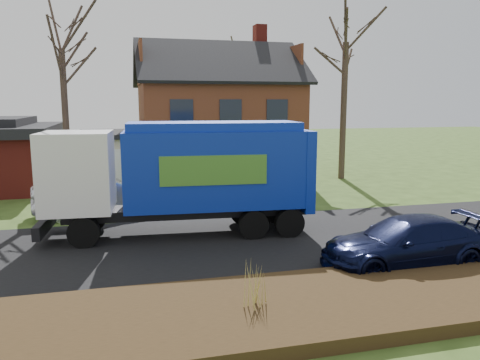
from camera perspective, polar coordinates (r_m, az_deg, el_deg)
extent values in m
plane|color=#2E4517|center=(15.31, 0.28, -7.64)|extent=(120.00, 120.00, 0.00)
cube|color=black|center=(15.30, 0.28, -7.60)|extent=(80.00, 7.00, 0.02)
cube|color=black|center=(10.53, 7.77, -15.04)|extent=(80.00, 3.50, 0.30)
cube|color=#BFB799|center=(28.90, -2.83, 3.20)|extent=(9.00, 7.50, 2.70)
cube|color=#562B18|center=(28.73, -2.87, 8.66)|extent=(9.00, 7.50, 2.80)
cube|color=maroon|center=(30.68, 2.42, 16.89)|extent=(0.70, 0.90, 1.60)
cube|color=#BFB799|center=(27.85, -15.23, 2.54)|extent=(3.50, 5.50, 2.60)
cube|color=black|center=(27.72, -15.36, 5.46)|extent=(3.90, 5.90, 0.24)
cylinder|color=black|center=(15.45, -18.51, -6.07)|extent=(1.01, 0.40, 0.99)
cylinder|color=black|center=(17.37, -17.58, -4.33)|extent=(1.01, 0.40, 0.99)
cylinder|color=black|center=(15.59, 1.66, -5.44)|extent=(1.01, 0.40, 0.99)
cylinder|color=black|center=(17.49, 0.32, -3.78)|extent=(1.01, 0.40, 0.99)
cylinder|color=black|center=(15.88, 6.04, -5.21)|extent=(1.01, 0.40, 0.99)
cylinder|color=black|center=(17.75, 4.25, -3.61)|extent=(1.01, 0.40, 0.99)
cube|color=black|center=(16.20, -6.33, -3.78)|extent=(8.23, 1.72, 0.33)
cube|color=white|center=(16.10, -19.18, 1.00)|extent=(2.35, 2.52, 2.56)
cube|color=black|center=(16.28, -22.84, 1.38)|extent=(0.22, 2.09, 0.85)
cube|color=black|center=(16.65, -22.74, -5.11)|extent=(0.41, 2.38, 0.43)
cube|color=#0C269A|center=(16.01, -3.21, 1.47)|extent=(6.14, 2.79, 2.56)
cube|color=#0C269A|center=(15.87, -3.26, 6.57)|extent=(5.83, 2.49, 0.28)
cube|color=#0C269A|center=(16.67, 7.39, 1.40)|extent=(0.50, 2.44, 2.75)
cube|color=#427F29|center=(14.79, -3.19, 1.18)|extent=(3.41, 0.28, 0.95)
cube|color=#427F29|center=(17.17, -4.17, 2.33)|extent=(3.41, 0.28, 0.95)
imported|color=#ABAEB3|center=(19.70, -16.84, -1.68)|extent=(5.28, 2.63, 1.66)
imported|color=black|center=(13.72, 19.57, -7.22)|extent=(4.80, 2.00, 1.39)
cylinder|color=#3A2B23|center=(22.20, -20.43, 6.01)|extent=(0.28, 0.28, 6.78)
cylinder|color=#403126|center=(28.28, 12.50, 8.13)|extent=(0.36, 0.36, 7.89)
cylinder|color=#453B29|center=(37.17, -0.24, 8.46)|extent=(0.29, 0.29, 7.68)
cone|color=tan|center=(9.95, 2.02, -12.57)|extent=(0.04, 0.04, 0.95)
cone|color=tan|center=(9.91, 1.17, -12.65)|extent=(0.04, 0.04, 0.95)
cone|color=tan|center=(9.99, 2.86, -12.48)|extent=(0.04, 0.04, 0.95)
cone|color=tan|center=(10.05, 1.83, -12.32)|extent=(0.04, 0.04, 0.95)
cone|color=tan|center=(9.84, 2.22, -12.82)|extent=(0.04, 0.04, 0.95)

